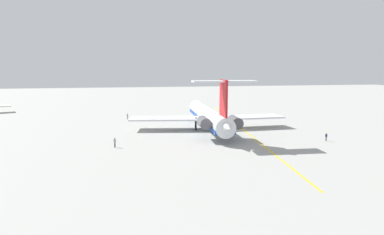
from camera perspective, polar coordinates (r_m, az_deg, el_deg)
ground at (r=84.93m, az=7.96°, el=-2.02°), size 381.82×381.82×0.00m
main_jetliner at (r=83.94m, az=2.79°, el=0.28°), size 42.94×38.06×12.50m
ground_crew_near_nose at (r=103.31m, az=-10.43°, el=0.31°), size 0.26×0.41×1.65m
ground_crew_near_tail at (r=76.52m, az=20.95°, el=-2.81°), size 0.27×0.36×1.66m
ground_crew_portside at (r=67.37m, az=-12.42°, el=-3.81°), size 0.29×0.43×1.80m
safety_cone_nose at (r=108.97m, az=8.25°, el=0.35°), size 0.40×0.40×0.55m
taxiway_centreline at (r=88.07m, az=7.92°, el=-1.66°), size 90.93×12.10×0.01m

